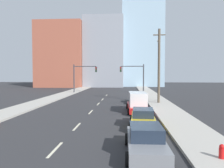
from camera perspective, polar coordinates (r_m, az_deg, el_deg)
The scene contains 20 objects.
sidewalk_left at distance 52.04m, azimuth -9.52°, elevation -1.71°, with size 3.19×94.25×0.18m.
sidewalk_right at distance 50.81m, azimuth 8.89°, elevation -1.81°, with size 3.19×94.25×0.18m.
lane_stripe_at_8m at distance 12.56m, azimuth -14.61°, elevation -16.21°, with size 0.16×2.40×0.01m, color beige.
lane_stripe_at_13m at distance 17.26m, azimuth -9.16°, elevation -10.91°, with size 0.16×2.40×0.01m, color beige.
lane_stripe_at_19m at distance 23.42m, azimuth -5.59°, elevation -7.28°, with size 0.16×2.40×0.01m, color beige.
lane_stripe_at_26m at distance 29.48m, azimuth -3.59°, elevation -5.20°, with size 0.16×2.40×0.01m, color beige.
lane_stripe_at_31m at distance 34.44m, azimuth -2.50°, elevation -4.06°, with size 0.16×2.40×0.01m, color beige.
lane_stripe_at_37m at distance 41.07m, azimuth -1.45°, elevation -2.96°, with size 0.16×2.40×0.01m, color beige.
building_brick_left at distance 72.46m, azimuth -12.39°, elevation 7.18°, with size 14.00×16.00×19.59m.
building_office_center at distance 73.99m, azimuth -1.63°, elevation 7.82°, with size 12.00×20.00×21.33m.
building_glass_right at distance 78.90m, azimuth 7.69°, elevation 13.42°, with size 13.00×20.00×37.53m.
traffic_signal_left at distance 45.99m, azimuth -8.13°, elevation 2.53°, with size 4.96×0.35×5.99m.
traffic_signal_right at distance 45.03m, azimuth 6.38°, elevation 2.53°, with size 4.96×0.35×5.99m.
utility_pole_right_mid at distance 29.81m, azimuth 12.18°, elevation 4.69°, with size 1.60×0.32×9.99m.
street_lamp at distance 31.90m, azimuth 12.03°, elevation 4.59°, with size 0.44×0.44×8.93m.
fire_hydrant at distance 11.62m, azimuth 26.75°, elevation -15.87°, with size 0.26×0.26×0.84m.
sedan_gray at distance 11.40m, azimuth 8.82°, elevation -14.58°, with size 2.11×4.71×1.48m.
sedan_yellow at distance 16.97m, azimuth 8.09°, elevation -8.95°, with size 2.20×4.64×1.39m.
box_truck_red at distance 23.41m, azimuth 6.65°, elevation -4.86°, with size 2.38×5.64×2.09m.
sedan_black at distance 30.69m, azimuth 6.31°, elevation -3.75°, with size 2.14×4.50×1.35m.
Camera 1 is at (3.82, -3.34, 4.06)m, focal length 35.00 mm.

